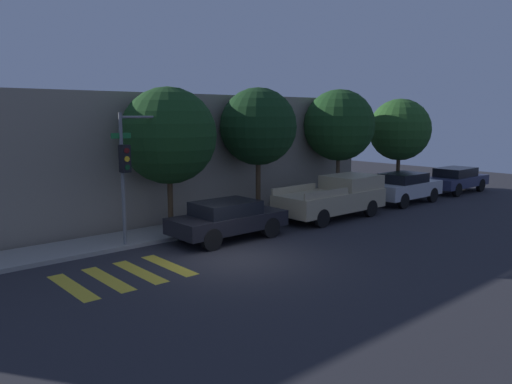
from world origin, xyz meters
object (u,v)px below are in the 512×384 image
tree_behind_truck (400,130)px  tree_far_end (339,125)px  traffic_light_pole (137,154)px  sedan_far_end (456,179)px  pickup_truck (335,197)px  sedan_middle (404,187)px  tree_near_corner (169,136)px  tree_midblock (258,127)px  sedan_near_corner (227,219)px

tree_behind_truck → tree_far_end: bearing=180.0°
traffic_light_pole → sedan_far_end: size_ratio=1.00×
traffic_light_pole → tree_far_end: bearing=5.5°
pickup_truck → sedan_middle: pickup_truck is taller
pickup_truck → tree_behind_truck: bearing=15.7°
tree_near_corner → tree_midblock: (4.49, -0.00, 0.27)m
tree_midblock → sedan_middle: bearing=-17.1°
sedan_middle → sedan_far_end: 5.39m
tree_midblock → tree_far_end: bearing=0.0°
sedan_far_end → tree_near_corner: (-17.66, 2.40, 2.90)m
sedan_near_corner → tree_midblock: size_ratio=0.77×
sedan_middle → tree_behind_truck: tree_behind_truck is taller
sedan_near_corner → pickup_truck: pickup_truck is taller
tree_midblock → traffic_light_pole: bearing=-170.0°
sedan_near_corner → traffic_light_pole: bearing=155.8°
traffic_light_pole → sedan_near_corner: traffic_light_pole is taller
pickup_truck → tree_midblock: tree_midblock is taller
sedan_near_corner → pickup_truck: (5.96, -0.00, 0.15)m
tree_near_corner → tree_far_end: 9.94m
sedan_near_corner → pickup_truck: size_ratio=0.83×
tree_far_end → sedan_middle: bearing=-45.8°
sedan_near_corner → tree_near_corner: bearing=110.4°
tree_near_corner → tree_behind_truck: tree_near_corner is taller
sedan_far_end → sedan_middle: bearing=-180.0°
sedan_middle → tree_far_end: bearing=134.2°
traffic_light_pole → tree_near_corner: size_ratio=0.82×
sedan_far_end → tree_near_corner: 18.05m
pickup_truck → tree_midblock: 4.53m
pickup_truck → tree_near_corner: bearing=160.7°
tree_midblock → tree_near_corner: bearing=180.0°
sedan_far_end → tree_near_corner: size_ratio=0.83×
tree_behind_truck → sedan_far_end: bearing=-46.6°
traffic_light_pole → sedan_middle: (14.20, -1.27, -2.35)m
traffic_light_pole → tree_behind_truck: bearing=3.8°
sedan_near_corner → tree_near_corner: size_ratio=0.78×
pickup_truck → traffic_light_pole: bearing=171.8°
tree_midblock → tree_far_end: (5.45, 0.00, -0.01)m
tree_midblock → tree_behind_truck: size_ratio=1.05×
sedan_middle → tree_behind_truck: size_ratio=0.81×
traffic_light_pole → tree_far_end: size_ratio=0.79×
sedan_middle → tree_near_corner: 12.82m
sedan_far_end → tree_near_corner: tree_near_corner is taller
sedan_middle → tree_behind_truck: bearing=37.6°
sedan_middle → sedan_far_end: size_ratio=0.95×
sedan_middle → pickup_truck: bearing=-180.0°
sedan_far_end → tree_behind_truck: (-2.27, 2.40, 2.82)m
sedan_middle → tree_near_corner: (-12.27, 2.40, 2.85)m
sedan_near_corner → tree_near_corner: 3.88m
traffic_light_pole → tree_far_end: tree_far_end is taller
traffic_light_pole → tree_behind_truck: size_ratio=0.84×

